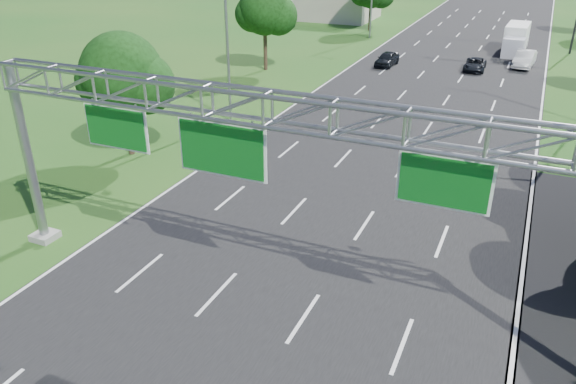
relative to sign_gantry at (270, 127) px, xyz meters
The scene contains 13 objects.
ground 19.28m from the sign_gantry, 91.05° to the left, with size 220.00×220.00×0.00m, color #1A4E17.
road 19.28m from the sign_gantry, 91.05° to the left, with size 18.00×180.00×0.02m, color black.
road_flare 12.20m from the sign_gantry, 11.47° to the left, with size 3.00×30.00×0.02m, color black.
sign_gantry is the anchor object (origin of this frame).
traffic_signal 53.51m from the sign_gantry, 82.32° to the left, with size 12.21×0.24×7.00m.
streetlight_l_near 21.47m from the sign_gantry, 122.87° to the left, with size 2.97×0.22×10.16m.
tree_verge_la 17.56m from the sign_gantry, 144.84° to the left, with size 5.76×4.80×7.40m.
tree_verge_lb 36.85m from the sign_gantry, 116.19° to the left, with size 5.76×4.80×8.06m.
building_left 69.82m from the sign_gantry, 108.69° to the left, with size 14.00×10.00×5.00m, color #A9A18E.
car_queue_b 41.39m from the sign_gantry, 86.92° to the left, with size 1.89×4.10×1.14m, color black.
car_queue_c 40.28m from the sign_gantry, 98.73° to the left, with size 1.60×3.98×1.36m, color black.
car_queue_d 45.17m from the sign_gantry, 81.74° to the left, with size 1.67×4.79×1.58m, color silver.
box_truck 51.88m from the sign_gantry, 84.37° to the left, with size 2.41×7.71×2.90m.
Camera 1 is at (7.86, -3.56, 12.89)m, focal length 35.00 mm.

